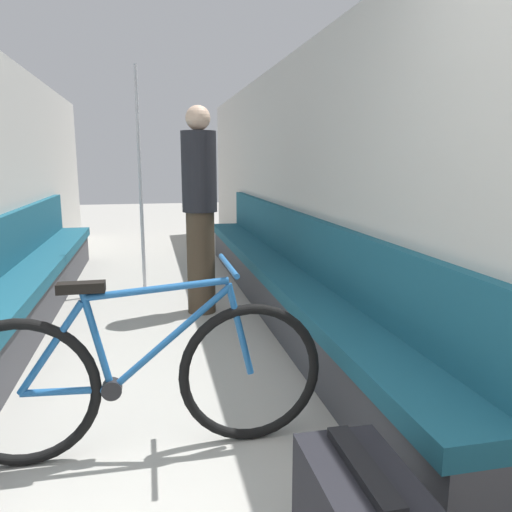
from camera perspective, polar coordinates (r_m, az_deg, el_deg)
The scene contains 6 objects.
wall_right at distance 4.58m, azimuth 4.98°, elevation 8.36°, with size 0.10×10.04×2.28m, color beige.
bench_seat_row_left at distance 4.40m, azimuth -25.40°, elevation -3.83°, with size 0.41×5.75×0.89m.
bench_seat_row_right at distance 4.42m, azimuth 2.83°, elevation -2.71°, with size 0.41×5.75×0.89m.
bicycle at distance 2.39m, azimuth -13.12°, elevation -13.43°, with size 1.71×0.46×0.88m.
grab_pole_near at distance 5.24m, azimuth -13.07°, elevation 8.02°, with size 0.08×0.08×2.26m.
passenger_standing at distance 4.36m, azimuth -6.44°, elevation 5.44°, with size 0.30×0.30×1.79m.
Camera 1 is at (-0.04, -0.95, 1.34)m, focal length 35.00 mm.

